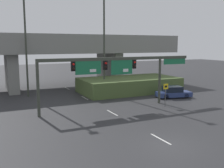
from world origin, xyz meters
The scene contains 9 objects.
ground_plane centered at (0.00, 0.00, 0.00)m, with size 160.00×160.00×0.00m, color #2D2D30.
lane_markings centered at (0.00, 13.22, 0.00)m, with size 0.14×26.63×0.01m.
signal_gantry centered at (1.20, 10.84, 4.45)m, with size 17.42×0.44×5.41m.
speed_limit_sign centered at (6.43, 9.18, 1.67)m, with size 0.60×0.11×2.56m.
highway_light_pole_near centered at (-6.35, 21.31, 9.15)m, with size 0.70×0.36×17.54m.
highway_light_pole_far centered at (3.51, 19.10, 9.13)m, with size 0.70×0.36×17.50m.
overpass_bridge centered at (0.00, 26.84, 5.84)m, with size 36.92×9.59×8.19m.
grass_embankment centered at (7.28, 18.83, 1.01)m, with size 13.86×7.09×2.02m.
parked_sedan_near_right centered at (10.31, 12.72, 0.67)m, with size 4.68×2.78×1.46m.
Camera 1 is at (-10.85, -13.63, 6.68)m, focal length 42.00 mm.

